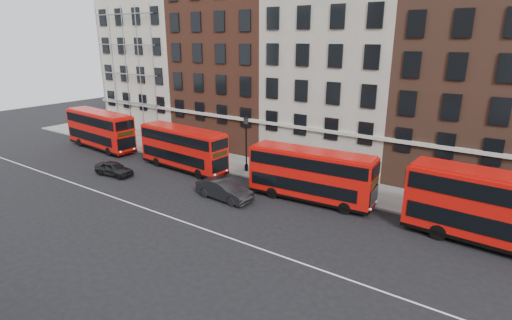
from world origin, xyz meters
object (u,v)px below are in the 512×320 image
Objects in this scene: bus_a at (100,129)px; bus_d at (503,210)px; bus_c at (310,174)px; car_rear at (114,169)px; bus_b at (183,147)px; car_front at (224,190)px.

bus_d is (39.75, -0.00, 0.17)m from bus_a.
bus_c is 2.57× the size of car_rear.
bus_d reaches higher than bus_b.
car_front is (12.06, 1.46, 0.14)m from car_rear.
bus_d is at bearing -75.48° from car_front.
bus_c reaches higher than car_rear.
bus_b is 6.64m from car_rear.
bus_b is at bearing 175.58° from bus_c.
car_front is at bearing -4.77° from bus_a.
car_rear is (-30.62, -5.05, -1.84)m from bus_d.
bus_a is 39.75m from bus_d.
bus_c is at bearing -177.23° from bus_d.
bus_c reaches higher than bus_b.
bus_a is 1.06× the size of bus_b.
bus_a is at bearing 175.58° from bus_c.
car_front is at bearing -89.66° from car_rear.
bus_a is at bearing 54.45° from car_rear.
car_rear is (-17.78, -5.05, -1.56)m from bus_c.
car_front is (-18.56, -3.59, -1.69)m from bus_d.
bus_a reaches higher than car_front.
bus_d is 2.29× the size of car_front.
bus_c is 6.90m from car_front.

